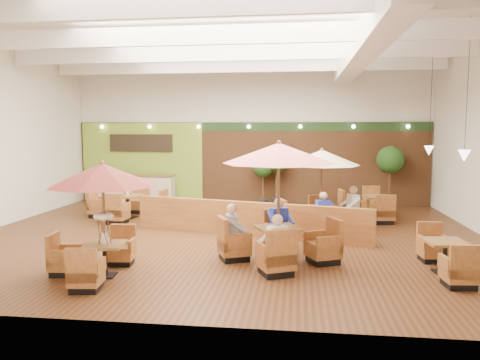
% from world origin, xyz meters
% --- Properties ---
extents(room, '(14.04, 14.00, 5.52)m').
position_xyz_m(room, '(0.25, 1.22, 3.63)').
color(room, '#381E0F').
rests_on(room, ground).
extents(service_counter, '(3.00, 0.75, 1.18)m').
position_xyz_m(service_counter, '(-4.40, 5.10, 0.58)').
color(service_counter, beige).
rests_on(service_counter, ground).
extents(booth_divider, '(6.66, 1.88, 0.95)m').
position_xyz_m(booth_divider, '(0.56, 0.07, 0.47)').
color(booth_divider, brown).
rests_on(booth_divider, ground).
extents(table_0, '(2.21, 2.29, 2.31)m').
position_xyz_m(table_0, '(-1.91, -3.89, 1.66)').
color(table_0, brown).
rests_on(table_0, ground).
extents(table_1, '(2.81, 2.81, 2.68)m').
position_xyz_m(table_1, '(1.51, -2.40, 1.82)').
color(table_1, brown).
rests_on(table_1, ground).
extents(table_2, '(2.46, 2.46, 2.40)m').
position_xyz_m(table_2, '(2.60, 1.16, 1.65)').
color(table_2, brown).
rests_on(table_2, ground).
extents(table_3, '(2.62, 2.62, 1.55)m').
position_xyz_m(table_3, '(-3.67, 2.23, 0.43)').
color(table_3, brown).
rests_on(table_3, ground).
extents(table_4, '(0.83, 2.31, 0.85)m').
position_xyz_m(table_4, '(4.90, -2.85, 0.33)').
color(table_4, brown).
rests_on(table_4, ground).
extents(table_5, '(1.77, 2.58, 0.94)m').
position_xyz_m(table_5, '(4.29, 3.23, 0.35)').
color(table_5, brown).
rests_on(table_5, ground).
extents(topiary_0, '(0.85, 0.85, 1.96)m').
position_xyz_m(topiary_0, '(0.60, 5.30, 1.46)').
color(topiary_0, black).
rests_on(topiary_0, ground).
extents(topiary_1, '(0.98, 0.98, 2.27)m').
position_xyz_m(topiary_1, '(1.12, 5.30, 1.69)').
color(topiary_1, black).
rests_on(topiary_1, ground).
extents(topiary_2, '(1.00, 1.00, 2.32)m').
position_xyz_m(topiary_2, '(5.32, 5.30, 1.73)').
color(topiary_2, black).
rests_on(topiary_2, ground).
extents(diner_0, '(0.45, 0.43, 0.78)m').
position_xyz_m(diner_0, '(1.51, -3.38, 0.75)').
color(diner_0, white).
rests_on(diner_0, ground).
extents(diner_1, '(0.46, 0.45, 0.82)m').
position_xyz_m(diner_1, '(1.51, -1.42, 0.77)').
color(diner_1, '#2637A6').
rests_on(diner_1, ground).
extents(diner_2, '(0.40, 0.44, 0.82)m').
position_xyz_m(diner_2, '(0.53, -2.40, 0.76)').
color(diner_2, gray).
rests_on(diner_2, ground).
extents(diner_3, '(0.43, 0.39, 0.77)m').
position_xyz_m(diner_3, '(2.60, 0.29, 0.75)').
color(diner_3, '#2637A6').
rests_on(diner_3, ground).
extents(diner_4, '(0.42, 0.46, 0.85)m').
position_xyz_m(diner_4, '(3.48, 1.16, 0.78)').
color(diner_4, white).
rests_on(diner_4, ground).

